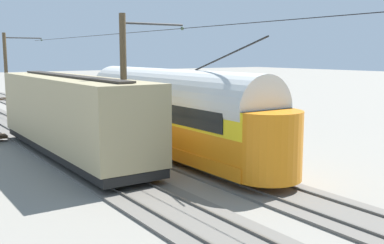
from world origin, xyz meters
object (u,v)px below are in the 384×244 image
coach_adjacent (71,114)px  catenary_pole_foreground (7,72)px  catenary_pole_mid_near (126,89)px  vintage_streetcar (172,111)px  switch_stand (112,117)px

coach_adjacent → catenary_pole_foreground: size_ratio=2.05×
catenary_pole_mid_near → catenary_pole_foreground: bearing=-90.0°
vintage_streetcar → catenary_pole_mid_near: bearing=18.6°
coach_adjacent → catenary_pole_mid_near: size_ratio=2.05×
vintage_streetcar → coach_adjacent: size_ratio=1.16×
coach_adjacent → catenary_pole_foreground: (-1.27, -18.52, 1.37)m
coach_adjacent → vintage_streetcar: bearing=149.6°
coach_adjacent → switch_stand: size_ratio=11.16×
coach_adjacent → switch_stand: 9.83m
catenary_pole_foreground → catenary_pole_mid_near: 21.94m
vintage_streetcar → catenary_pole_foreground: (2.89, -20.97, 1.28)m
catenary_pole_mid_near → switch_stand: 12.46m
switch_stand → catenary_pole_foreground: bearing=-67.5°
coach_adjacent → catenary_pole_mid_near: bearing=110.4°
catenary_pole_foreground → catenary_pole_mid_near: (0.00, 21.94, 0.00)m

